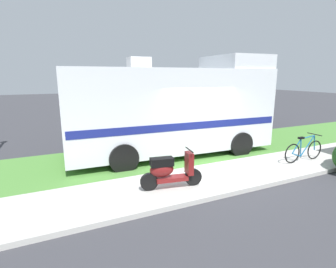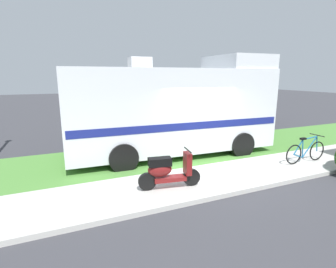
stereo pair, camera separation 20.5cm
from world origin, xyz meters
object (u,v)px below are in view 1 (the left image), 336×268
Objects in this scene: motorhome_rv at (172,108)px; scooter at (169,170)px; pickup_truck_near at (216,108)px; bicycle at (304,150)px.

scooter is at bearing -117.03° from motorhome_rv.
bicycle is at bearing -104.25° from pickup_truck_near.
pickup_truck_near is at bearing 75.75° from bicycle.
motorhome_rv is 4.70× the size of scooter.
scooter is 10.25m from pickup_truck_near.
motorhome_rv is 7.10m from pickup_truck_near.
scooter is 0.94× the size of bicycle.
bicycle is at bearing 0.51° from scooter.
motorhome_rv reaches higher than scooter.
motorhome_rv reaches higher than pickup_truck_near.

